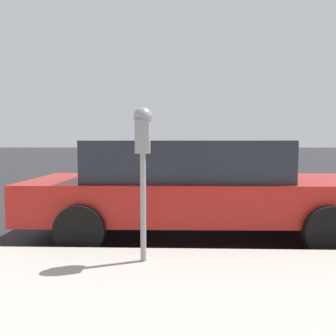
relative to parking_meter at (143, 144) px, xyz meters
name	(u,v)px	position (x,y,z in m)	size (l,w,h in m)	color
ground_plane	(193,220)	(2.62, -0.64, -1.39)	(220.00, 220.00, 0.00)	#2B2B2D
parking_meter	(143,144)	(0.00, 0.00, 0.00)	(0.21, 0.19, 1.59)	gray
car_red	(194,186)	(1.58, -0.60, -0.63)	(2.07, 4.99, 1.44)	#B21E19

